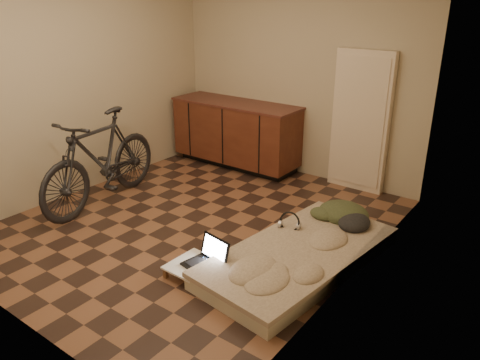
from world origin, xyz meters
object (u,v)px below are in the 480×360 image
Objects in this scene: lap_desk at (204,271)px; laptop at (207,260)px; bicycle at (100,155)px; futon at (299,256)px.

laptop reaches higher than lap_desk.
lap_desk is (1.98, -0.52, -0.50)m from bicycle.
lap_desk is at bearing -119.75° from futon.
laptop is (-0.03, 0.07, 0.06)m from lap_desk.
futon is 0.87m from lap_desk.
bicycle is at bearing 176.74° from laptop.
lap_desk is 0.10m from laptop.
laptop is at bearing -22.18° from bicycle.
bicycle is at bearing -168.79° from futon.
futon is (2.50, 0.18, -0.51)m from bicycle.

